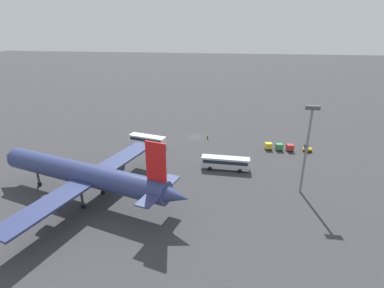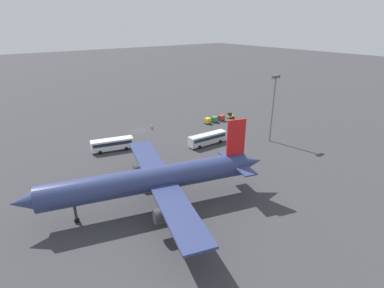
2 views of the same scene
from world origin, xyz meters
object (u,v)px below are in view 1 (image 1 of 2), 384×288
shuttle_bus_near (148,140)px  shuttle_bus_far (225,162)px  worker_person (208,136)px  cargo_cart_yellow (268,146)px  cargo_cart_red (290,147)px  airplane (85,174)px  cargo_cart_green (279,147)px  baggage_tug (307,148)px

shuttle_bus_near → shuttle_bus_far: (-23.71, 12.42, -0.01)m
worker_person → cargo_cart_yellow: cargo_cart_yellow is taller
shuttle_bus_near → cargo_cart_red: 41.89m
shuttle_bus_far → cargo_cart_red: 23.06m
cargo_cart_red → cargo_cart_yellow: 6.09m
airplane → cargo_cart_yellow: (-40.05, -32.63, -4.70)m
airplane → worker_person: bearing=-102.9°
cargo_cart_red → cargo_cart_green: same height
airplane → shuttle_bus_far: airplane is taller
shuttle_bus_far → cargo_cart_red: size_ratio=5.45×
worker_person → cargo_cart_red: bearing=164.3°
baggage_tug → cargo_cart_red: 4.85m
airplane → cargo_cart_red: (-46.14, -32.31, -4.70)m
shuttle_bus_near → shuttle_bus_far: bearing=166.6°
worker_person → cargo_cart_green: (-21.46, 6.71, 0.32)m
shuttle_bus_far → cargo_cart_yellow: bearing=-127.3°
shuttle_bus_near → cargo_cart_green: bearing=-162.9°
airplane → shuttle_bus_far: 33.57m
worker_person → cargo_cart_red: (-24.51, 6.88, 0.32)m
airplane → cargo_cart_yellow: airplane is taller
shuttle_bus_far → worker_person: (6.37, -21.10, -1.09)m
shuttle_bus_near → shuttle_bus_far: size_ratio=0.95×
baggage_tug → cargo_cart_yellow: 10.90m
cargo_cart_green → shuttle_bus_far: bearing=43.6°
shuttle_bus_near → worker_person: (-17.34, -8.68, -1.10)m
baggage_tug → cargo_cart_yellow: baggage_tug is taller
worker_person → cargo_cart_yellow: bearing=160.4°
shuttle_bus_near → cargo_cart_red: bearing=-163.3°
shuttle_bus_near → baggage_tug: bearing=-162.9°
cargo_cart_green → baggage_tug: bearing=-177.6°
baggage_tug → cargo_cart_green: baggage_tug is taller
shuttle_bus_far → cargo_cart_yellow: size_ratio=5.45×
worker_person → baggage_tug: bearing=167.7°
cargo_cart_yellow → cargo_cart_red: bearing=176.9°
shuttle_bus_near → worker_person: shuttle_bus_near is taller
cargo_cart_red → shuttle_bus_near: bearing=2.5°
cargo_cart_red → cargo_cart_green: size_ratio=1.00×
shuttle_bus_far → airplane: bearing=35.2°
shuttle_bus_far → baggage_tug: (-22.95, -14.72, -1.02)m
baggage_tug → cargo_cart_green: 7.87m
shuttle_bus_far → shuttle_bus_near: bearing=-25.3°
cargo_cart_yellow → worker_person: bearing=-19.6°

